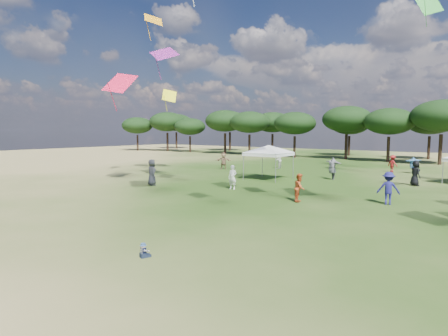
# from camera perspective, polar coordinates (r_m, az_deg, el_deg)

# --- Properties ---
(ground) EXTENTS (140.00, 140.00, 0.00)m
(ground) POSITION_cam_1_polar(r_m,az_deg,el_deg) (11.83, -20.45, -14.56)
(ground) COLOR #2A4615
(ground) RESTS_ON ground
(tree_line) EXTENTS (108.78, 17.63, 7.77)m
(tree_line) POSITION_cam_1_polar(r_m,az_deg,el_deg) (53.74, 29.79, 6.52)
(tree_line) COLOR black
(tree_line) RESTS_ON ground
(tent_left) EXTENTS (6.38, 6.38, 3.12)m
(tent_left) POSITION_cam_1_polar(r_m,az_deg,el_deg) (30.78, 6.84, 3.24)
(tent_left) COLOR gray
(tent_left) RESTS_ON ground
(toddler) EXTENTS (0.35, 0.38, 0.47)m
(toddler) POSITION_cam_1_polar(r_m,az_deg,el_deg) (12.45, -12.11, -12.27)
(toddler) COLOR black
(toddler) RESTS_ON ground
(festival_crowd) EXTENTS (27.17, 21.53, 1.92)m
(festival_crowd) POSITION_cam_1_polar(r_m,az_deg,el_deg) (31.10, 17.31, -0.30)
(festival_crowd) COLOR #191855
(festival_crowd) RESTS_ON ground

